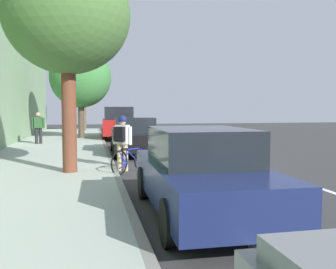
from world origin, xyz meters
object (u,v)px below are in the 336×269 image
Objects in this scene: parked_sedan_dark_blue_mid at (200,172)px; street_tree_far_end at (67,16)px; cyclist_with_backpack at (122,137)px; street_tree_near_cyclist at (83,86)px; parked_sedan_black_second at (134,136)px; pedestrian_on_phone at (38,126)px; street_tree_mid_block at (81,78)px; bicycle_at_curb at (131,160)px; parked_suv_red_nearest at (118,123)px.

street_tree_far_end is (2.44, -4.27, 3.60)m from parked_sedan_dark_blue_mid.
cyclist_with_backpack is at bearing -157.67° from street_tree_far_end.
street_tree_near_cyclist is at bearing -85.73° from cyclist_with_backpack.
street_tree_near_cyclist is at bearing -81.70° from parked_sedan_black_second.
street_tree_near_cyclist is 12.07m from pedestrian_on_phone.
street_tree_near_cyclist is at bearing -99.84° from pedestrian_on_phone.
street_tree_mid_block is (0.00, 8.15, 0.04)m from street_tree_near_cyclist.
parked_sedan_dark_blue_mid is 3.40× the size of bicycle_at_curb.
parked_suv_red_nearest is 8.72m from street_tree_near_cyclist.
street_tree_near_cyclist is at bearing -74.38° from parked_suv_red_nearest.
cyclist_with_backpack reaches higher than parked_sedan_black_second.
bicycle_at_curb is at bearing 94.77° from street_tree_near_cyclist.
parked_suv_red_nearest reaches higher than parked_sedan_black_second.
street_tree_near_cyclist is (1.69, -20.29, 3.32)m from bicycle_at_curb.
bicycle_at_curb is 12.72m from street_tree_mid_block.
street_tree_near_cyclist reaches higher than parked_sedan_black_second.
parked_suv_red_nearest is 1.00× the size of street_tree_near_cyclist.
pedestrian_on_phone is (4.32, -4.24, 0.25)m from parked_sedan_black_second.
street_tree_near_cyclist is (2.24, -8.00, 2.68)m from parked_suv_red_nearest.
bicycle_at_curb is 0.22× the size of street_tree_far_end.
street_tree_mid_block reaches higher than parked_suv_red_nearest.
bicycle_at_curb is 0.83× the size of pedestrian_on_phone.
street_tree_near_cyclist is at bearing -84.36° from parked_sedan_dark_blue_mid.
parked_sedan_black_second is at bearing 135.52° from pedestrian_on_phone.
street_tree_near_cyclist reaches higher than bicycle_at_curb.
pedestrian_on_phone is at bearing 40.25° from parked_suv_red_nearest.
pedestrian_on_phone is (2.01, 11.59, -2.70)m from street_tree_near_cyclist.
street_tree_far_end is at bearing 102.75° from pedestrian_on_phone.
street_tree_mid_block is (2.24, 0.15, 2.72)m from parked_suv_red_nearest.
street_tree_mid_block is (2.31, -7.68, 2.99)m from parked_sedan_black_second.
cyclist_with_backpack is at bearing 94.27° from street_tree_near_cyclist.
pedestrian_on_phone is at bearing -44.48° from parked_sedan_black_second.
pedestrian_on_phone reaches higher than parked_sedan_black_second.
parked_sedan_black_second and parked_sedan_dark_blue_mid have the same top height.
street_tree_far_end reaches higher than cyclist_with_backpack.
street_tree_far_end is (0.00, 20.47, 0.65)m from street_tree_near_cyclist.
street_tree_far_end is (2.24, 12.48, 3.33)m from parked_suv_red_nearest.
cyclist_with_backpack reaches higher than parked_sedan_dark_blue_mid.
parked_suv_red_nearest is 3.66× the size of bicycle_at_curb.
cyclist_with_backpack is 0.28× the size of street_tree_far_end.
bicycle_at_curb is 20.63m from street_tree_near_cyclist.
bicycle_at_curb is (0.54, 12.29, -0.65)m from parked_suv_red_nearest.
street_tree_mid_block is at bearing 90.00° from street_tree_near_cyclist.
parked_sedan_black_second is 4.13m from cyclist_with_backpack.
parked_suv_red_nearest is 13.10m from street_tree_far_end.
cyclist_with_backpack is at bearing -63.48° from bicycle_at_curb.
cyclist_with_backpack is 20.10m from street_tree_near_cyclist.
street_tree_mid_block is 3.47× the size of pedestrian_on_phone.
pedestrian_on_phone is (4.24, 3.59, -0.02)m from parked_suv_red_nearest.
parked_sedan_dark_blue_mid is at bearing 119.76° from street_tree_far_end.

